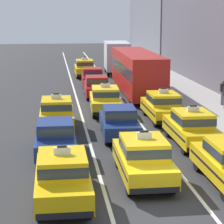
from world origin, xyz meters
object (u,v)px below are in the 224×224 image
sedan_center_fifth (92,77)px  pedestrian_mid_block (223,93)px  taxi_left_nearest (63,176)px  taxi_center_nearest (143,158)px  taxi_left_third (57,112)px  bus_right_fourth (137,70)px  taxi_right_third (163,106)px  sedan_center_second (119,121)px  sedan_center_fourth (97,86)px  sedan_left_second (55,137)px  taxi_right_second (192,127)px  box_truck_right_fifth (116,56)px  taxi_center_sixth (85,68)px  taxi_center_third (105,99)px

sedan_center_fifth → pedestrian_mid_block: pedestrian_mid_block is taller
taxi_left_nearest → taxi_center_nearest: bearing=27.6°
taxi_left_third → bus_right_fourth: 12.05m
taxi_center_nearest → taxi_right_third: size_ratio=1.00×
sedan_center_second → sedan_center_fourth: 11.49m
sedan_left_second → pedestrian_mid_block: (11.21, 9.41, 0.14)m
taxi_left_nearest → taxi_center_nearest: same height
sedan_center_fourth → taxi_right_second: (3.31, -13.32, 0.03)m
sedan_left_second → sedan_center_fourth: same height
sedan_center_fourth → taxi_right_second: bearing=-76.0°
sedan_left_second → sedan_center_second: size_ratio=0.99×
sedan_left_second → sedan_center_second: (3.25, 2.70, 0.00)m
sedan_center_fifth → taxi_right_third: 13.57m
taxi_left_nearest → taxi_right_second: same height
sedan_center_fourth → taxi_right_second: taxi_right_second is taller
taxi_center_nearest → box_truck_right_fifth: bearing=84.1°
taxi_right_second → bus_right_fourth: (-0.09, 14.37, 0.94)m
sedan_center_fourth → pedestrian_mid_block: size_ratio=2.62×
taxi_left_nearest → bus_right_fourth: 21.36m
sedan_center_fourth → pedestrian_mid_block: 9.33m
taxi_center_sixth → sedan_left_second: bearing=-96.9°
sedan_left_second → sedan_center_fourth: bearing=77.3°
taxi_right_second → pedestrian_mid_block: (4.70, 8.55, 0.11)m
sedan_center_fifth → sedan_center_second: bearing=-90.3°
taxi_right_second → bus_right_fourth: size_ratio=0.41×
pedestrian_mid_block → sedan_left_second: bearing=-140.0°
sedan_center_fourth → bus_right_fourth: (3.23, 1.05, 0.97)m
sedan_center_fourth → sedan_center_fifth: same height
taxi_center_nearest → taxi_center_third: 12.14m
taxi_center_sixth → pedestrian_mid_block: bearing=-63.2°
taxi_right_second → sedan_center_fifth: bearing=99.8°
taxi_center_third → box_truck_right_fifth: size_ratio=0.66×
sedan_left_second → taxi_right_second: size_ratio=0.94×
taxi_left_nearest → pedestrian_mid_block: 18.28m
taxi_center_sixth → box_truck_right_fifth: 3.89m
taxi_left_nearest → taxi_left_third: (-0.07, 10.19, 0.00)m
sedan_center_second → sedan_center_fifth: same height
box_truck_right_fifth → taxi_right_second: bearing=-89.9°
taxi_center_sixth → box_truck_right_fifth: bearing=27.1°
pedestrian_mid_block → taxi_center_sixth: bearing=116.8°
taxi_center_nearest → sedan_center_second: (-0.03, 6.26, -0.03)m
taxi_left_third → taxi_center_third: same height
box_truck_right_fifth → taxi_center_sixth: bearing=-152.9°
sedan_center_second → taxi_right_third: size_ratio=0.96×
taxi_left_third → box_truck_right_fifth: bearing=74.1°
taxi_left_nearest → bus_right_fourth: bearing=73.0°
taxi_left_nearest → taxi_right_third: same height
taxi_center_third → sedan_center_fourth: size_ratio=1.07×
taxi_left_nearest → taxi_right_third: size_ratio=1.00×
bus_right_fourth → box_truck_right_fifth: bearing=89.8°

